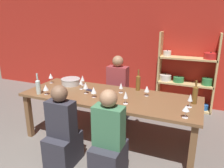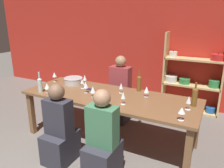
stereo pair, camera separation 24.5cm
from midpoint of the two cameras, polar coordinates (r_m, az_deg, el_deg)
The scene contains 23 objects.
wall_back_red at distance 5.04m, azimuth 9.42°, elevation 10.81°, with size 8.80×0.06×2.70m.
shelf_unit at distance 4.75m, azimuth 21.71°, elevation 0.60°, with size 1.14×0.30×1.60m.
dining_table at distance 3.32m, azimuth 1.32°, elevation -4.24°, with size 2.65×0.95×0.76m.
mixing_bowl at distance 3.87m, azimuth -8.30°, elevation 0.89°, with size 0.33×0.33×0.11m.
wine_bottle_green at distance 3.54m, azimuth -16.43°, elevation -0.10°, with size 0.07×0.07×0.32m.
wine_bottle_dark at distance 3.49m, azimuth 9.07°, elevation 0.31°, with size 0.07×0.07×0.34m.
wine_bottle_amber at distance 3.10m, azimuth 22.93°, elevation -3.03°, with size 0.07×0.07×0.33m.
wine_glass_red_a at distance 3.26m, azimuth 11.16°, elevation -1.56°, with size 0.08×0.08×0.16m.
wine_glass_empty_a at distance 3.81m, azimuth -5.31°, elevation 1.60°, with size 0.07×0.07×0.17m.
wine_glass_white_a at distance 2.96m, azimuth 21.69°, elevation -4.01°, with size 0.07×0.07×0.18m.
wine_glass_white_b at distance 2.65m, azimuth 20.35°, elevation -6.63°, with size 0.08×0.08×0.16m.
wine_glass_empty_b at distance 3.36m, azimuth 4.48°, elevation -0.61°, with size 0.07×0.07×0.16m.
wine_glass_empty_c at distance 2.88m, azimuth 1.14°, elevation -3.61°, with size 0.08×0.08×0.17m.
wine_glass_red_b at distance 3.37m, azimuth -4.80°, elevation -0.34°, with size 0.08×0.08×0.18m.
wine_glass_white_c at distance 3.48m, azimuth -14.69°, elevation -0.59°, with size 0.08×0.08×0.15m.
wine_glass_red_c at distance 3.58m, azimuth -5.85°, elevation 0.62°, with size 0.06×0.06×0.17m.
wine_glass_empty_d at distance 4.04m, azimuth -13.16°, elevation 2.35°, with size 0.08×0.08×0.18m.
wine_glass_empty_e at distance 3.20m, azimuth -2.83°, elevation -1.53°, with size 0.08×0.08×0.16m.
wine_glass_white_d at distance 2.93m, azimuth 5.35°, elevation -3.09°, with size 0.07×0.07×0.18m.
cell_phone at distance 3.53m, azimuth -3.61°, elevation -1.50°, with size 0.16×0.10×0.01m.
person_near_a at distance 3.03m, azimuth -11.23°, elevation -12.58°, with size 0.36×0.45×1.10m.
person_far_a at distance 4.10m, azimuth 3.87°, elevation -3.40°, with size 0.37×0.47×1.23m.
person_near_b at distance 2.68m, azimuth 0.25°, elevation -16.11°, with size 0.35×0.44×1.14m.
Camera 2 is at (1.66, -0.88, 1.90)m, focal length 35.00 mm.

